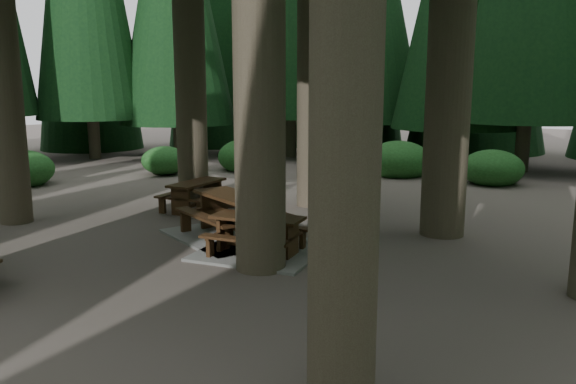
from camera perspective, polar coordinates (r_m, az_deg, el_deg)
The scene contains 5 objects.
ground at distance 9.94m, azimuth -7.10°, elevation -7.12°, with size 80.00×80.00×0.00m, color #554C45.
picnic_table_a at distance 10.27m, azimuth -3.11°, elevation -5.10°, with size 2.50×2.23×0.72m.
picnic_table_b at distance 14.12m, azimuth -9.21°, elevation 0.07°, with size 1.62×1.89×0.73m.
picnic_table_c at distance 11.51m, azimuth -5.56°, elevation -3.04°, with size 3.13×2.84×0.88m.
shrub_ring at distance 9.94m, azimuth -1.20°, elevation -4.65°, with size 23.86×24.64×1.49m.
Camera 1 is at (6.57, -6.84, 2.97)m, focal length 35.00 mm.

